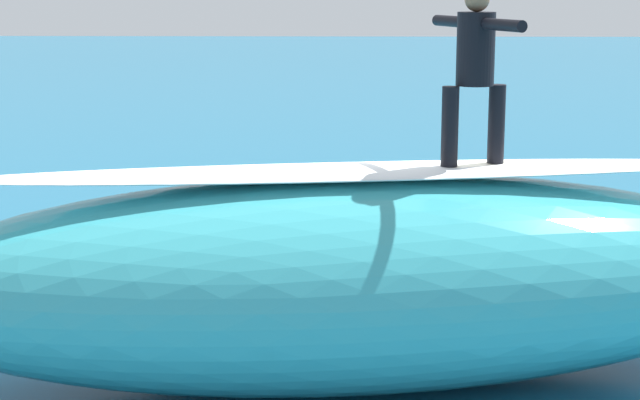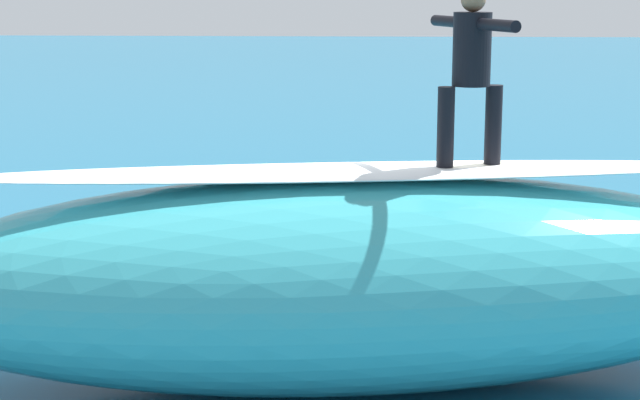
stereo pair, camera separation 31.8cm
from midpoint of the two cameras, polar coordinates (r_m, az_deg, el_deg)
ground_plane at (r=11.32m, az=3.57°, el=-6.88°), size 120.00×120.00×0.00m
wave_crest at (r=9.49m, az=2.64°, el=-4.46°), size 8.52×3.82×1.93m
wave_foam_lip at (r=9.26m, az=2.70°, el=1.54°), size 7.05×1.98×0.08m
surfboard_riding at (r=9.47m, az=9.01°, el=1.64°), size 1.96×1.23×0.08m
surfer_riding at (r=9.35m, az=9.19°, el=7.37°), size 0.67×1.40×1.56m
surfboard_paddling at (r=12.38m, az=-5.41°, el=-5.06°), size 2.32×0.58×0.08m
surfer_paddling at (r=12.32m, az=-4.87°, el=-4.35°), size 1.60×0.31×0.29m
foam_patch_near at (r=12.51m, az=-2.94°, el=-4.73°), size 0.66×0.70×0.13m
foam_patch_mid at (r=13.91m, az=-0.49°, el=-3.04°), size 0.64×0.69×0.12m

